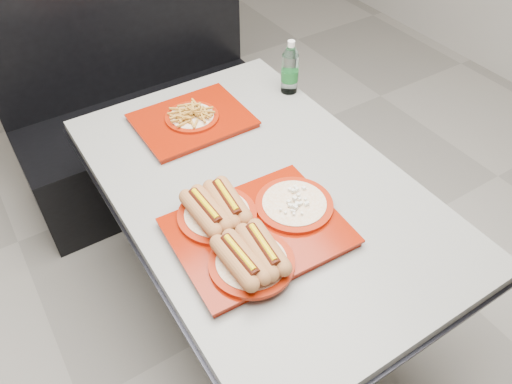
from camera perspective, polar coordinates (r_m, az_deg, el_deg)
ground at (r=2.25m, az=0.38°, el=-13.13°), size 6.00×6.00×0.00m
diner_table at (r=1.78m, az=0.46°, el=-2.92°), size 0.92×1.42×0.75m
booth_bench at (r=2.67m, az=-12.59°, el=9.08°), size 1.30×0.57×1.35m
tray_near at (r=1.47m, az=-0.55°, el=-4.17°), size 0.53×0.45×0.11m
tray_far at (r=1.93m, az=-7.32°, el=8.38°), size 0.42×0.33×0.08m
water_bottle at (r=2.07m, az=3.89°, el=13.72°), size 0.07×0.07×0.22m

